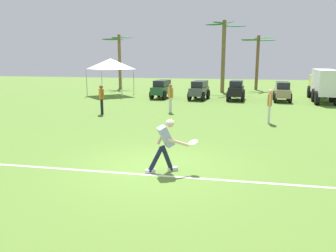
{
  "coord_description": "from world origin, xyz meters",
  "views": [
    {
      "loc": [
        2.19,
        -8.32,
        2.94
      ],
      "look_at": [
        0.08,
        1.31,
        0.9
      ],
      "focal_mm": 35.0,
      "sensor_mm": 36.0,
      "label": 1
    }
  ],
  "objects": [
    {
      "name": "teammate_midfield",
      "position": [
        3.55,
        7.16,
        0.94
      ],
      "size": [
        0.23,
        0.5,
        1.56
      ],
      "color": "silver",
      "rests_on": "ground_plane"
    },
    {
      "name": "field_line_paint",
      "position": [
        0.0,
        -0.63,
        0.0
      ],
      "size": [
        18.11,
        0.44,
        0.01
      ],
      "primitive_type": "cube",
      "rotation": [
        0.0,
        0.0,
        0.02
      ],
      "color": "white",
      "rests_on": "ground_plane"
    },
    {
      "name": "palm_tree_right_of_centre",
      "position": [
        3.66,
        23.95,
        3.27
      ],
      "size": [
        3.26,
        3.25,
        5.01
      ],
      "color": "brown",
      "rests_on": "ground_plane"
    },
    {
      "name": "palm_tree_left_of_centre",
      "position": [
        0.69,
        20.9,
        3.66
      ],
      "size": [
        3.55,
        3.62,
        6.11
      ],
      "color": "brown",
      "rests_on": "ground_plane"
    },
    {
      "name": "frisbee_in_flight",
      "position": [
        1.06,
        -0.1,
        0.79
      ],
      "size": [
        0.36,
        0.36,
        0.11
      ],
      "color": "white"
    },
    {
      "name": "palm_tree_far_left",
      "position": [
        -9.46,
        22.62,
        3.31
      ],
      "size": [
        3.12,
        3.12,
        5.2
      ],
      "color": "brown",
      "rests_on": "ground_plane"
    },
    {
      "name": "parked_car_slot_a",
      "position": [
        -3.53,
        15.57,
        0.72
      ],
      "size": [
        1.33,
        2.47,
        1.34
      ],
      "color": "#235133",
      "rests_on": "ground_plane"
    },
    {
      "name": "ground_plane",
      "position": [
        0.0,
        0.0,
        0.0
      ],
      "size": [
        80.0,
        80.0,
        0.0
      ],
      "primitive_type": "plane",
      "color": "#557B2D"
    },
    {
      "name": "frisbee_thrower",
      "position": [
        0.35,
        -0.27,
        0.79
      ],
      "size": [
        1.11,
        0.56,
        1.4
      ],
      "color": "#191E38",
      "rests_on": "ground_plane"
    },
    {
      "name": "event_tent",
      "position": [
        -7.97,
        16.58,
        2.51
      ],
      "size": [
        3.01,
        3.01,
        2.94
      ],
      "color": "#B2B5BA",
      "rests_on": "ground_plane"
    },
    {
      "name": "parked_car_slot_d",
      "position": [
        5.08,
        15.59,
        0.72
      ],
      "size": [
        1.25,
        2.44,
        1.34
      ],
      "color": "#998466",
      "rests_on": "ground_plane"
    },
    {
      "name": "teammate_deep",
      "position": [
        -1.52,
        9.23,
        0.94
      ],
      "size": [
        0.34,
        0.46,
        1.56
      ],
      "color": "silver",
      "rests_on": "ground_plane"
    },
    {
      "name": "teammate_near_sideline",
      "position": [
        -4.99,
        7.87,
        0.94
      ],
      "size": [
        0.36,
        0.44,
        1.56
      ],
      "color": "black",
      "rests_on": "ground_plane"
    },
    {
      "name": "parked_car_slot_b",
      "position": [
        -0.68,
        15.41,
        0.72
      ],
      "size": [
        1.41,
        2.5,
        1.34
      ],
      "color": "#474C51",
      "rests_on": "ground_plane"
    },
    {
      "name": "parked_car_slot_c",
      "position": [
        1.94,
        15.47,
        0.74
      ],
      "size": [
        1.28,
        2.4,
        1.4
      ],
      "color": "black",
      "rests_on": "ground_plane"
    },
    {
      "name": "box_truck",
      "position": [
        7.82,
        16.38,
        1.23
      ],
      "size": [
        1.78,
        5.98,
        2.2
      ],
      "color": "yellow",
      "rests_on": "ground_plane"
    }
  ]
}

